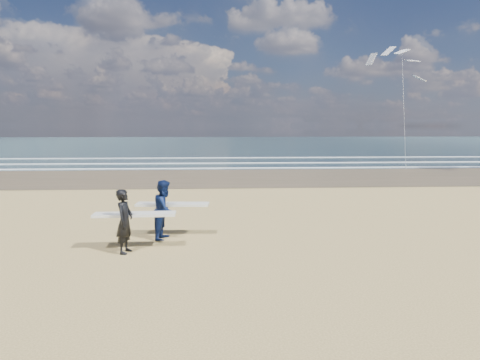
{
  "coord_description": "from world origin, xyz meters",
  "views": [
    {
      "loc": [
        1.56,
        -10.73,
        3.35
      ],
      "look_at": [
        2.55,
        6.0,
        1.23
      ],
      "focal_mm": 32.0,
      "sensor_mm": 36.0,
      "label": 1
    }
  ],
  "objects": [
    {
      "name": "kite_1",
      "position": [
        17.21,
        24.4,
        5.8
      ],
      "size": [
        5.41,
        4.69,
        10.74
      ],
      "color": "slate",
      "rests_on": "ground"
    },
    {
      "name": "ocean",
      "position": [
        20.0,
        72.0,
        0.01
      ],
      "size": [
        220.0,
        100.0,
        0.02
      ],
      "primitive_type": "cube",
      "color": "#172B32",
      "rests_on": "ground"
    },
    {
      "name": "wet_sand_strip",
      "position": [
        20.0,
        18.0,
        0.01
      ],
      "size": [
        220.0,
        12.0,
        0.01
      ],
      "primitive_type": "cube",
      "color": "brown",
      "rests_on": "ground"
    },
    {
      "name": "foam_breakers",
      "position": [
        20.0,
        28.1,
        0.05
      ],
      "size": [
        220.0,
        11.7,
        0.05
      ],
      "color": "white",
      "rests_on": "ground"
    },
    {
      "name": "surfer_near",
      "position": [
        -0.8,
        0.51,
        0.87
      ],
      "size": [
        2.21,
        0.98,
        1.7
      ],
      "color": "black",
      "rests_on": "ground"
    },
    {
      "name": "surfer_far",
      "position": [
        0.08,
        1.86,
        0.89
      ],
      "size": [
        2.23,
        1.18,
        1.77
      ],
      "color": "#0B1842",
      "rests_on": "ground"
    }
  ]
}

